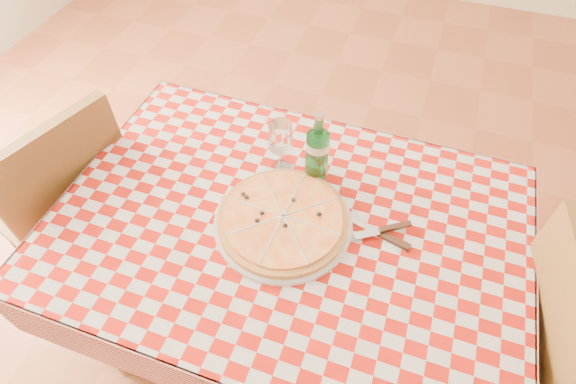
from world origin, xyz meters
name	(u,v)px	position (x,y,z in m)	size (l,w,h in m)	color
dining_table	(288,243)	(0.00, 0.00, 0.66)	(1.20, 0.80, 0.75)	brown
tablecloth	(288,224)	(0.00, 0.00, 0.75)	(1.30, 0.90, 0.01)	#971109
chair_near	(559,359)	(0.79, -0.04, 0.54)	(0.49, 0.49, 0.95)	brown
chair_far	(70,203)	(-0.80, -0.02, 0.53)	(0.52, 0.52, 0.93)	brown
pizza_plate	(283,219)	(-0.01, -0.01, 0.78)	(0.38, 0.38, 0.05)	#C98A43
water_bottle	(317,148)	(0.02, 0.19, 0.88)	(0.07, 0.07, 0.24)	#1A6829
wine_glass	(281,147)	(-0.09, 0.19, 0.84)	(0.07, 0.07, 0.17)	silver
cutlery	(379,231)	(0.24, 0.05, 0.77)	(0.23, 0.19, 0.02)	silver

